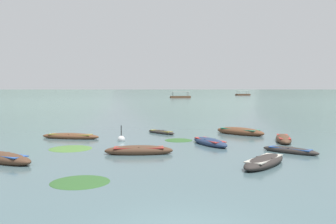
% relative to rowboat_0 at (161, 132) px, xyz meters
% --- Properties ---
extents(ground_plane, '(6000.00, 6000.00, 0.00)m').
position_rel_rowboat_0_xyz_m(ground_plane, '(-0.53, 1478.44, -0.11)').
color(ground_plane, '#476066').
extents(mountain_1, '(1488.29, 1488.29, 515.14)m').
position_rel_rowboat_0_xyz_m(mountain_1, '(-759.13, 2550.91, 257.46)').
color(mountain_1, '#56665B').
rests_on(mountain_1, ground).
extents(mountain_2, '(1301.51, 1301.51, 398.09)m').
position_rel_rowboat_0_xyz_m(mountain_2, '(332.81, 2502.86, 198.94)').
color(mountain_2, '#56665B').
rests_on(mountain_2, ground).
extents(mountain_3, '(1168.78, 1168.78, 484.01)m').
position_rel_rowboat_0_xyz_m(mountain_3, '(1084.13, 2281.56, 241.90)').
color(mountain_3, '#56665B').
rests_on(mountain_3, ground).
extents(rowboat_0, '(2.47, 2.81, 0.34)m').
position_rel_rowboat_0_xyz_m(rowboat_0, '(0.00, 0.00, 0.00)').
color(rowboat_0, '#2D2826').
rests_on(rowboat_0, ground).
extents(rowboat_1, '(2.37, 4.04, 0.54)m').
position_rel_rowboat_0_xyz_m(rowboat_1, '(2.84, -6.54, 0.06)').
color(rowboat_1, navy).
rests_on(rowboat_1, ground).
extents(rowboat_2, '(4.13, 3.49, 0.64)m').
position_rel_rowboat_0_xyz_m(rowboat_2, '(-8.55, -11.64, 0.09)').
color(rowboat_2, '#4C3323').
rests_on(rowboat_2, ground).
extents(rowboat_3, '(4.52, 2.18, 0.50)m').
position_rel_rowboat_0_xyz_m(rowboat_3, '(-6.79, -2.71, 0.05)').
color(rowboat_3, brown).
rests_on(rowboat_3, ground).
extents(rowboat_5, '(2.91, 3.00, 0.42)m').
position_rel_rowboat_0_xyz_m(rowboat_5, '(6.87, -9.95, 0.03)').
color(rowboat_5, '#2D2826').
rests_on(rowboat_5, ground).
extents(rowboat_6, '(1.97, 3.96, 0.58)m').
position_rel_rowboat_0_xyz_m(rowboat_6, '(8.18, -5.39, 0.07)').
color(rowboat_6, '#4C3323').
rests_on(rowboat_6, ground).
extents(rowboat_7, '(3.84, 1.11, 0.62)m').
position_rel_rowboat_0_xyz_m(rowboat_7, '(-1.74, -9.77, 0.08)').
color(rowboat_7, '#4C3323').
rests_on(rowboat_7, ground).
extents(rowboat_8, '(3.89, 4.21, 0.69)m').
position_rel_rowboat_0_xyz_m(rowboat_8, '(6.24, -1.07, 0.11)').
color(rowboat_8, brown).
rests_on(rowboat_8, ground).
extents(rowboat_9, '(3.46, 3.91, 0.57)m').
position_rel_rowboat_0_xyz_m(rowboat_9, '(4.25, -13.39, 0.07)').
color(rowboat_9, '#2D2826').
rests_on(rowboat_9, ground).
extents(ferry_0, '(7.71, 3.25, 2.54)m').
position_rel_rowboat_0_xyz_m(ferry_0, '(12.83, 112.47, 0.34)').
color(ferry_0, brown).
rests_on(ferry_0, ground).
extents(ferry_2, '(7.58, 4.60, 2.54)m').
position_rel_rowboat_0_xyz_m(ferry_2, '(49.20, 159.93, 0.34)').
color(ferry_2, brown).
rests_on(ferry_2, ground).
extents(mooring_buoy, '(0.52, 0.52, 1.24)m').
position_rel_rowboat_0_xyz_m(mooring_buoy, '(-3.01, -4.29, 0.01)').
color(mooring_buoy, silver).
rests_on(mooring_buoy, ground).
extents(weed_patch_0, '(2.80, 2.98, 0.14)m').
position_rel_rowboat_0_xyz_m(weed_patch_0, '(-5.90, -7.59, -0.11)').
color(weed_patch_0, '#477033').
rests_on(weed_patch_0, ground).
extents(weed_patch_1, '(1.96, 2.08, 0.14)m').
position_rel_rowboat_0_xyz_m(weed_patch_1, '(1.01, -4.31, -0.11)').
color(weed_patch_1, '#2D5628').
rests_on(weed_patch_1, ground).
extents(weed_patch_2, '(2.89, 2.94, 0.14)m').
position_rel_rowboat_0_xyz_m(weed_patch_2, '(-3.99, -16.11, -0.11)').
color(weed_patch_2, '#2D5628').
rests_on(weed_patch_2, ground).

